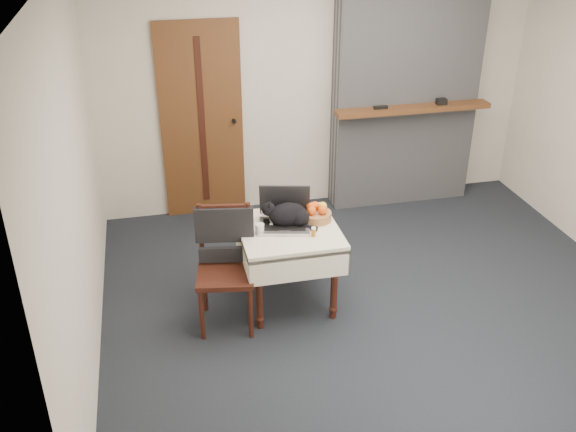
% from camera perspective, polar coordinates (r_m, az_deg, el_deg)
% --- Properties ---
extents(ground, '(4.50, 4.50, 0.00)m').
position_cam_1_polar(ground, '(5.50, 7.82, -7.46)').
color(ground, black).
rests_on(ground, ground).
extents(room_shell, '(4.52, 4.01, 2.61)m').
position_cam_1_polar(room_shell, '(5.13, 7.32, 11.88)').
color(room_shell, beige).
rests_on(room_shell, ground).
extents(door, '(0.82, 0.10, 2.00)m').
position_cam_1_polar(door, '(6.53, -7.68, 8.29)').
color(door, brown).
rests_on(door, ground).
extents(chimney, '(1.62, 0.48, 2.60)m').
position_cam_1_polar(chimney, '(6.82, 10.45, 11.53)').
color(chimney, gray).
rests_on(chimney, ground).
extents(side_table, '(0.78, 0.78, 0.70)m').
position_cam_1_polar(side_table, '(5.13, 0.06, -2.19)').
color(side_table, '#3B1810').
rests_on(side_table, ground).
extents(laptop, '(0.48, 0.43, 0.30)m').
position_cam_1_polar(laptop, '(5.11, -0.32, 0.06)').
color(laptop, '#B7B7BC').
rests_on(laptop, side_table).
extents(cat, '(0.43, 0.28, 0.22)m').
position_cam_1_polar(cat, '(5.07, 0.06, 0.11)').
color(cat, black).
rests_on(cat, side_table).
extents(cream_jar, '(0.07, 0.07, 0.08)m').
position_cam_1_polar(cream_jar, '(4.99, -2.53, -1.15)').
color(cream_jar, silver).
rests_on(cream_jar, side_table).
extents(pill_bottle, '(0.04, 0.04, 0.08)m').
position_cam_1_polar(pill_bottle, '(4.95, 2.29, -1.40)').
color(pill_bottle, '#A66114').
rests_on(pill_bottle, side_table).
extents(fruit_basket, '(0.24, 0.24, 0.14)m').
position_cam_1_polar(fruit_basket, '(5.18, 2.54, 0.23)').
color(fruit_basket, '#AA7A44').
rests_on(fruit_basket, side_table).
extents(desk_clutter, '(0.14, 0.09, 0.01)m').
position_cam_1_polar(desk_clutter, '(5.15, 2.22, -0.58)').
color(desk_clutter, black).
rests_on(desk_clutter, side_table).
extents(chair, '(0.51, 0.50, 0.98)m').
position_cam_1_polar(chair, '(4.96, -5.62, -2.98)').
color(chair, '#3B1810').
rests_on(chair, ground).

